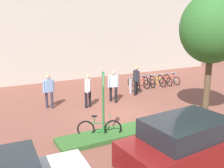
# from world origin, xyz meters

# --- Properties ---
(ground_plane) EXTENTS (60.00, 60.00, 0.00)m
(ground_plane) POSITION_xyz_m (0.00, 0.00, 0.00)
(ground_plane) COLOR brown
(building_facade) EXTENTS (28.00, 1.20, 10.00)m
(building_facade) POSITION_xyz_m (0.00, 8.94, 5.00)
(building_facade) COLOR beige
(building_facade) RESTS_ON ground
(planter_strip) EXTENTS (7.00, 1.10, 0.16)m
(planter_strip) POSITION_xyz_m (-0.23, -1.88, 0.08)
(planter_strip) COLOR #336028
(planter_strip) RESTS_ON ground
(tree_sidewalk) EXTENTS (2.75, 2.75, 5.50)m
(tree_sidewalk) POSITION_xyz_m (3.14, -2.02, 3.96)
(tree_sidewalk) COLOR brown
(tree_sidewalk) RESTS_ON ground
(parking_sign_post) EXTENTS (0.13, 0.35, 2.52)m
(parking_sign_post) POSITION_xyz_m (-1.98, -1.88, 1.64)
(parking_sign_post) COLOR #2D7238
(parking_sign_post) RESTS_ON ground
(bike_at_sign) EXTENTS (1.55, 0.76, 0.86)m
(bike_at_sign) POSITION_xyz_m (-2.06, -1.71, 0.35)
(bike_at_sign) COLOR black
(bike_at_sign) RESTS_ON ground
(bike_rack_cluster) EXTENTS (3.75, 1.73, 0.83)m
(bike_rack_cluster) POSITION_xyz_m (4.62, 3.80, 0.35)
(bike_rack_cluster) COLOR #99999E
(bike_rack_cluster) RESTS_ON ground
(bollard_steel) EXTENTS (0.16, 0.16, 0.90)m
(bollard_steel) POSITION_xyz_m (2.26, 2.95, 0.45)
(bollard_steel) COLOR #ADADB2
(bollard_steel) RESTS_ON ground
(person_shirt_white) EXTENTS (0.60, 0.51, 1.72)m
(person_shirt_white) POSITION_xyz_m (0.50, 1.94, 0.98)
(person_shirt_white) COLOR black
(person_shirt_white) RESTS_ON ground
(person_suited_navy) EXTENTS (0.35, 0.61, 1.72)m
(person_suited_navy) POSITION_xyz_m (2.36, 2.54, 0.98)
(person_suited_navy) COLOR black
(person_suited_navy) RESTS_ON ground
(person_casual_tan) EXTENTS (0.60, 0.32, 1.72)m
(person_casual_tan) POSITION_xyz_m (-2.83, 2.55, 0.98)
(person_casual_tan) COLOR #383342
(person_casual_tan) RESTS_ON ground
(person_shirt_blue) EXTENTS (0.41, 0.54, 1.72)m
(person_shirt_blue) POSITION_xyz_m (-1.07, 1.73, 0.98)
(person_shirt_blue) COLOR black
(person_shirt_blue) RESTS_ON ground
(car_maroon_wagon) EXTENTS (4.42, 2.27, 1.54)m
(car_maroon_wagon) POSITION_xyz_m (-0.63, -4.79, 0.76)
(car_maroon_wagon) COLOR maroon
(car_maroon_wagon) RESTS_ON ground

